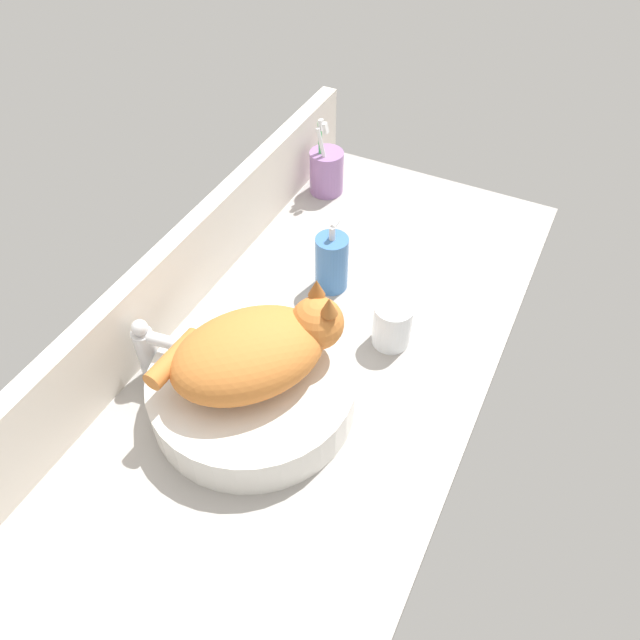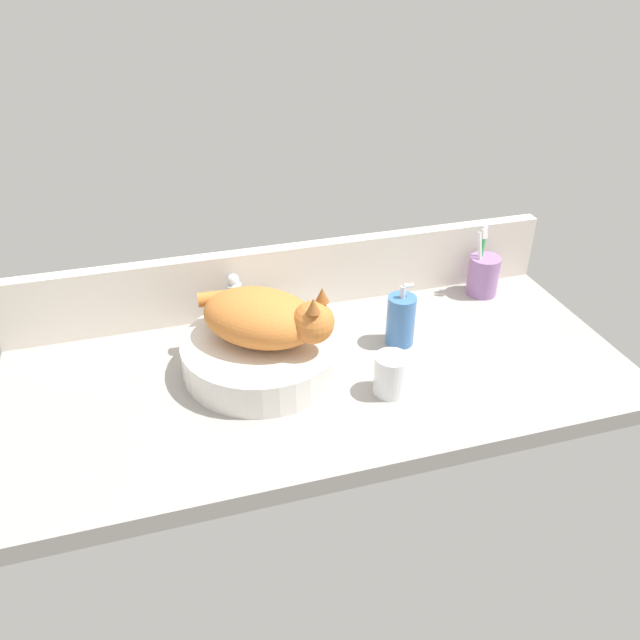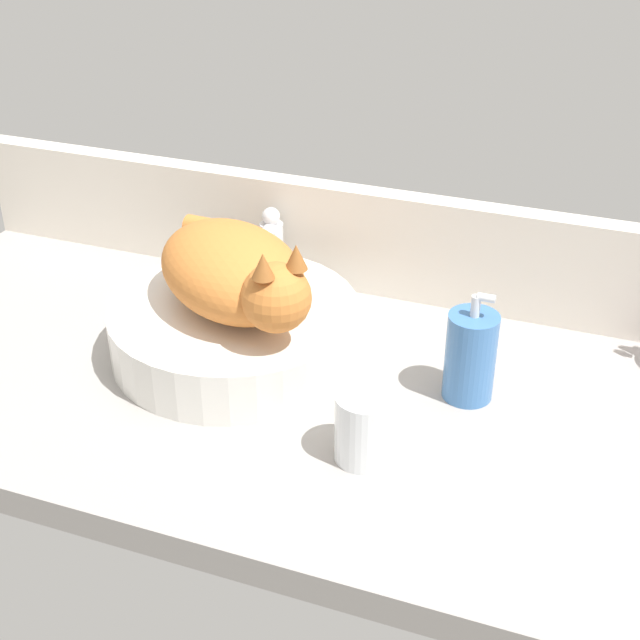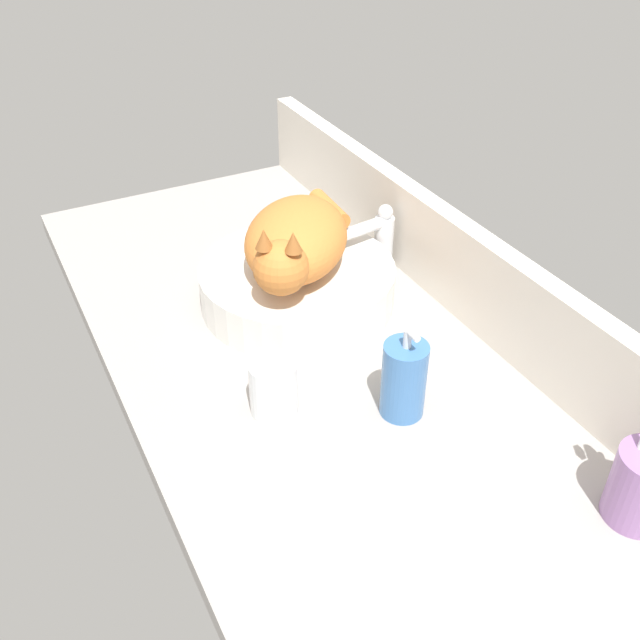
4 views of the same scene
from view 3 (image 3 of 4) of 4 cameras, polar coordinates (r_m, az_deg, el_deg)
The scene contains 7 objects.
ground_plane at distance 118.79cm, azimuth -1.12°, elevation -5.06°, with size 134.63×60.71×4.00cm, color #9E9993.
backsplash_panel at distance 136.79cm, azimuth 3.18°, elevation 5.07°, with size 134.63×3.60×16.56cm, color silver.
sink_basin at distance 123.05cm, azimuth -5.45°, elevation -0.62°, with size 34.19×34.19×7.44cm, color silver.
cat at distance 117.34cm, azimuth -5.33°, elevation 3.05°, with size 30.18×28.70×14.00cm.
faucet at distance 136.59cm, azimuth -3.23°, elevation 4.57°, with size 4.19×11.86×13.60cm.
soap_dispenser at distance 114.22cm, azimuth 9.61°, elevation -2.28°, with size 6.49×6.49×15.23cm.
water_glass at distance 103.91cm, azimuth 2.87°, elevation -7.03°, with size 7.06×7.06×8.76cm.
Camera 3 is at (35.39, -89.50, 67.64)cm, focal length 50.00 mm.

